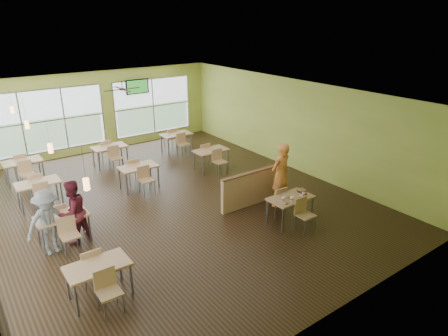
{
  "coord_description": "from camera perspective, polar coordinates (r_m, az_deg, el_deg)",
  "views": [
    {
      "loc": [
        -5.02,
        -9.71,
        5.28
      ],
      "look_at": [
        1.11,
        -1.22,
        1.22
      ],
      "focal_mm": 32.0,
      "sensor_mm": 36.0,
      "label": 1
    }
  ],
  "objects": [
    {
      "name": "main_table",
      "position": [
        10.77,
        9.47,
        -4.7
      ],
      "size": [
        1.22,
        1.52,
        0.87
      ],
      "color": "tan",
      "rests_on": "floor"
    },
    {
      "name": "wrapper_left",
      "position": [
        10.33,
        8.81,
        -4.97
      ],
      "size": [
        0.19,
        0.18,
        0.04
      ],
      "primitive_type": "ellipsoid",
      "rotation": [
        0.0,
        0.0,
        0.32
      ],
      "color": "tan",
      "rests_on": "main_table"
    },
    {
      "name": "man_plaid",
      "position": [
        11.54,
        8.06,
        -1.03
      ],
      "size": [
        0.75,
        0.55,
        1.91
      ],
      "primitive_type": "imported",
      "rotation": [
        0.0,
        0.0,
        3.28
      ],
      "color": "#DE4918",
      "rests_on": "floor"
    },
    {
      "name": "cup_yellow",
      "position": [
        10.44,
        9.69,
        -4.37
      ],
      "size": [
        0.1,
        0.1,
        0.38
      ],
      "color": "white",
      "rests_on": "main_table"
    },
    {
      "name": "room",
      "position": [
        11.53,
        -8.04,
        2.37
      ],
      "size": [
        12.0,
        12.04,
        3.2
      ],
      "color": "black",
      "rests_on": "ground"
    },
    {
      "name": "window_bays",
      "position": [
        13.55,
        -24.27,
        2.98
      ],
      "size": [
        9.24,
        10.24,
        2.38
      ],
      "color": "white",
      "rests_on": "room"
    },
    {
      "name": "dining_tables",
      "position": [
        12.95,
        -15.52,
        -0.65
      ],
      "size": [
        6.92,
        8.72,
        0.87
      ],
      "color": "tan",
      "rests_on": "floor"
    },
    {
      "name": "wrapper_mid",
      "position": [
        10.69,
        9.07,
        -4.0
      ],
      "size": [
        0.24,
        0.22,
        0.05
      ],
      "primitive_type": "ellipsoid",
      "rotation": [
        0.0,
        0.0,
        -0.16
      ],
      "color": "tan",
      "rests_on": "main_table"
    },
    {
      "name": "cup_red_near",
      "position": [
        10.62,
        10.93,
        -4.07
      ],
      "size": [
        0.09,
        0.09,
        0.34
      ],
      "color": "white",
      "rests_on": "main_table"
    },
    {
      "name": "patron_grey",
      "position": [
        10.09,
        -23.78,
        -7.09
      ],
      "size": [
        1.12,
        0.76,
        1.61
      ],
      "primitive_type": "imported",
      "rotation": [
        0.0,
        0.0,
        0.16
      ],
      "color": "slate",
      "rests_on": "floor"
    },
    {
      "name": "tv_backwall",
      "position": [
        17.26,
        -12.3,
        11.29
      ],
      "size": [
        1.0,
        0.07,
        0.6
      ],
      "color": "black",
      "rests_on": "wall_back"
    },
    {
      "name": "pendant_lights",
      "position": [
        10.91,
        -25.01,
        4.17
      ],
      "size": [
        0.11,
        7.31,
        0.86
      ],
      "color": "#2D2119",
      "rests_on": "ceiling"
    },
    {
      "name": "wrapper_right",
      "position": [
        10.71,
        11.08,
        -4.14
      ],
      "size": [
        0.17,
        0.16,
        0.04
      ],
      "primitive_type": "ellipsoid",
      "rotation": [
        0.0,
        0.0,
        -0.23
      ],
      "color": "tan",
      "rests_on": "main_table"
    },
    {
      "name": "ketchup_cup",
      "position": [
        10.92,
        11.61,
        -3.71
      ],
      "size": [
        0.06,
        0.06,
        0.02
      ],
      "primitive_type": "cylinder",
      "color": "#B60C00",
      "rests_on": "main_table"
    },
    {
      "name": "patron_maroon",
      "position": [
        10.35,
        -20.78,
        -5.91
      ],
      "size": [
        0.97,
        0.88,
        1.62
      ],
      "primitive_type": "imported",
      "rotation": [
        0.0,
        0.0,
        3.57
      ],
      "color": "maroon",
      "rests_on": "floor"
    },
    {
      "name": "cup_red_far",
      "position": [
        10.79,
        11.29,
        -3.7
      ],
      "size": [
        0.09,
        0.09,
        0.31
      ],
      "color": "white",
      "rests_on": "main_table"
    },
    {
      "name": "ceiling_fan",
      "position": [
        13.86,
        -14.33,
        10.86
      ],
      "size": [
        1.25,
        1.25,
        0.29
      ],
      "color": "#2D2119",
      "rests_on": "ceiling"
    },
    {
      "name": "food_basket",
      "position": [
        11.08,
        10.98,
        -3.16
      ],
      "size": [
        0.27,
        0.27,
        0.06
      ],
      "color": "black",
      "rests_on": "main_table"
    },
    {
      "name": "half_wall_divider",
      "position": [
        11.77,
        4.48,
        -2.71
      ],
      "size": [
        2.4,
        0.14,
        1.04
      ],
      "color": "tan",
      "rests_on": "floor"
    },
    {
      "name": "cup_blue",
      "position": [
        10.42,
        8.43,
        -4.42
      ],
      "size": [
        0.09,
        0.09,
        0.33
      ],
      "color": "white",
      "rests_on": "main_table"
    }
  ]
}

